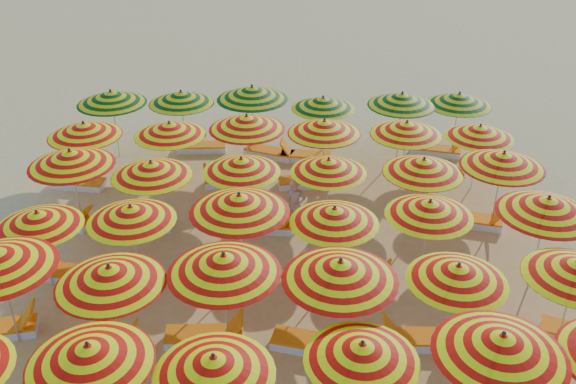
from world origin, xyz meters
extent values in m
plane|color=#E1AF64|center=(0.00, 0.00, 0.00)|extent=(120.00, 120.00, 0.00)
cone|color=orange|center=(-3.41, -5.99, 2.08)|extent=(2.61, 2.61, 0.43)
sphere|color=black|center=(-3.41, -5.99, 2.33)|extent=(0.07, 0.07, 0.07)
cone|color=orange|center=(-1.26, -6.15, 1.98)|extent=(2.75, 2.75, 0.40)
sphere|color=black|center=(-1.26, -6.15, 2.22)|extent=(0.07, 0.07, 0.07)
cone|color=orange|center=(1.29, -5.77, 1.93)|extent=(2.09, 2.09, 0.39)
sphere|color=black|center=(1.29, -5.77, 2.16)|extent=(0.07, 0.07, 0.07)
cone|color=orange|center=(3.66, -5.89, 2.21)|extent=(3.10, 3.10, 0.45)
sphere|color=black|center=(3.66, -5.89, 2.46)|extent=(0.08, 0.08, 0.08)
cylinder|color=silver|center=(-5.96, -3.40, 1.19)|extent=(0.05, 0.05, 2.39)
cylinder|color=silver|center=(-3.58, -3.79, 1.13)|extent=(0.04, 0.04, 2.26)
cone|color=orange|center=(-3.58, -3.79, 2.10)|extent=(2.61, 2.61, 0.43)
sphere|color=black|center=(-3.58, -3.79, 2.35)|extent=(0.08, 0.08, 0.08)
cylinder|color=silver|center=(-1.31, -3.54, 1.18)|extent=(0.05, 0.05, 2.37)
cone|color=orange|center=(-1.31, -3.54, 2.21)|extent=(2.73, 2.73, 0.45)
sphere|color=black|center=(-1.31, -3.54, 2.47)|extent=(0.08, 0.08, 0.08)
cylinder|color=silver|center=(1.04, -3.78, 1.19)|extent=(0.05, 0.05, 2.38)
cone|color=orange|center=(1.04, -3.78, 2.22)|extent=(3.13, 3.13, 0.45)
sphere|color=black|center=(1.04, -3.78, 2.48)|extent=(0.08, 0.08, 0.08)
cylinder|color=silver|center=(3.48, -3.54, 1.06)|extent=(0.04, 0.04, 2.11)
cone|color=orange|center=(3.48, -3.54, 1.97)|extent=(2.58, 2.58, 0.40)
sphere|color=black|center=(3.48, -3.54, 2.20)|extent=(0.07, 0.07, 0.07)
cylinder|color=silver|center=(5.93, -3.49, 1.09)|extent=(0.04, 0.04, 2.18)
cylinder|color=silver|center=(-5.87, -1.38, 1.03)|extent=(0.04, 0.04, 2.07)
cone|color=orange|center=(-5.87, -1.38, 1.93)|extent=(2.09, 2.09, 0.39)
sphere|color=black|center=(-5.87, -1.38, 2.16)|extent=(0.07, 0.07, 0.07)
cylinder|color=silver|center=(-3.72, -1.21, 1.06)|extent=(0.04, 0.04, 2.13)
cone|color=orange|center=(-3.72, -1.21, 1.98)|extent=(2.72, 2.72, 0.41)
sphere|color=black|center=(-3.72, -1.21, 2.22)|extent=(0.07, 0.07, 0.07)
cylinder|color=silver|center=(-1.15, -1.17, 1.20)|extent=(0.05, 0.05, 2.40)
cone|color=orange|center=(-1.15, -1.17, 2.24)|extent=(2.91, 2.91, 0.46)
sphere|color=black|center=(-1.15, -1.17, 2.51)|extent=(0.08, 0.08, 0.08)
cylinder|color=silver|center=(1.09, -1.31, 1.07)|extent=(0.04, 0.04, 2.14)
cone|color=orange|center=(1.09, -1.31, 1.99)|extent=(2.81, 2.81, 0.41)
sphere|color=black|center=(1.09, -1.31, 2.23)|extent=(0.07, 0.07, 0.07)
cylinder|color=silver|center=(3.39, -0.99, 1.07)|extent=(0.04, 0.04, 2.13)
cone|color=orange|center=(3.39, -0.99, 1.99)|extent=(2.14, 2.14, 0.41)
sphere|color=black|center=(3.39, -0.99, 2.22)|extent=(0.07, 0.07, 0.07)
cylinder|color=silver|center=(6.10, -1.22, 1.17)|extent=(0.04, 0.04, 2.35)
cone|color=orange|center=(6.10, -1.22, 2.19)|extent=(2.46, 2.46, 0.45)
sphere|color=black|center=(6.10, -1.22, 2.45)|extent=(0.08, 0.08, 0.08)
cylinder|color=silver|center=(-5.87, 1.34, 1.17)|extent=(0.04, 0.04, 2.34)
cone|color=orange|center=(-5.87, 1.34, 2.18)|extent=(2.59, 2.59, 0.45)
sphere|color=black|center=(-5.87, 1.34, 2.44)|extent=(0.08, 0.08, 0.08)
cylinder|color=silver|center=(-3.63, 0.97, 1.09)|extent=(0.04, 0.04, 2.18)
cone|color=orange|center=(-3.63, 0.97, 2.04)|extent=(2.89, 2.89, 0.42)
sphere|color=black|center=(-3.63, 0.97, 2.28)|extent=(0.07, 0.07, 0.07)
cylinder|color=silver|center=(-1.26, 1.29, 1.07)|extent=(0.04, 0.04, 2.13)
cone|color=orange|center=(-1.26, 1.29, 1.99)|extent=(2.45, 2.45, 0.41)
sphere|color=black|center=(-1.26, 1.29, 2.22)|extent=(0.07, 0.07, 0.07)
cylinder|color=silver|center=(1.10, 1.33, 1.05)|extent=(0.04, 0.04, 2.09)
cone|color=orange|center=(1.10, 1.33, 1.95)|extent=(2.21, 2.21, 0.40)
sphere|color=black|center=(1.10, 1.33, 2.18)|extent=(0.07, 0.07, 0.07)
cylinder|color=silver|center=(3.63, 1.11, 1.10)|extent=(0.04, 0.04, 2.20)
cone|color=orange|center=(3.63, 1.11, 2.05)|extent=(2.53, 2.53, 0.42)
sphere|color=black|center=(3.63, 1.11, 2.30)|extent=(0.07, 0.07, 0.07)
cylinder|color=silver|center=(5.81, 1.30, 1.14)|extent=(0.04, 0.04, 2.29)
cone|color=orange|center=(5.81, 1.30, 2.14)|extent=(2.29, 2.29, 0.44)
sphere|color=black|center=(5.81, 1.30, 2.39)|extent=(0.08, 0.08, 0.08)
cylinder|color=silver|center=(-6.11, 3.48, 1.11)|extent=(0.04, 0.04, 2.23)
cone|color=orange|center=(-6.11, 3.48, 2.08)|extent=(2.34, 2.34, 0.42)
sphere|color=black|center=(-6.11, 3.48, 2.32)|extent=(0.07, 0.07, 0.07)
cylinder|color=silver|center=(-3.57, 3.60, 1.09)|extent=(0.04, 0.04, 2.18)
cone|color=orange|center=(-3.57, 3.60, 2.04)|extent=(2.61, 2.61, 0.42)
sphere|color=black|center=(-3.57, 3.60, 2.27)|extent=(0.07, 0.07, 0.07)
cylinder|color=silver|center=(-1.25, 3.77, 1.17)|extent=(0.04, 0.04, 2.33)
cone|color=orange|center=(-1.25, 3.77, 2.18)|extent=(2.71, 2.71, 0.44)
sphere|color=black|center=(-1.25, 3.77, 2.43)|extent=(0.08, 0.08, 0.08)
cylinder|color=silver|center=(1.10, 3.62, 1.12)|extent=(0.04, 0.04, 2.25)
cone|color=orange|center=(1.10, 3.62, 2.10)|extent=(2.61, 2.61, 0.43)
sphere|color=black|center=(1.10, 3.62, 2.34)|extent=(0.07, 0.07, 0.07)
cylinder|color=silver|center=(3.58, 3.59, 1.10)|extent=(0.04, 0.04, 2.21)
cone|color=orange|center=(3.58, 3.59, 2.06)|extent=(2.59, 2.59, 0.42)
sphere|color=black|center=(3.58, 3.59, 2.30)|extent=(0.07, 0.07, 0.07)
cylinder|color=silver|center=(5.80, 3.59, 1.04)|extent=(0.04, 0.04, 2.09)
cone|color=orange|center=(5.80, 3.59, 1.95)|extent=(2.65, 2.65, 0.40)
sphere|color=black|center=(5.80, 3.59, 2.17)|extent=(0.07, 0.07, 0.07)
cylinder|color=silver|center=(-5.87, 5.91, 1.16)|extent=(0.04, 0.04, 2.31)
cone|color=#676703|center=(-5.87, 5.91, 2.16)|extent=(3.02, 3.02, 0.44)
sphere|color=black|center=(-5.87, 5.91, 2.41)|extent=(0.08, 0.08, 0.08)
cylinder|color=silver|center=(-3.59, 6.14, 1.11)|extent=(0.04, 0.04, 2.21)
cone|color=#676703|center=(-3.59, 6.14, 2.07)|extent=(2.77, 2.77, 0.42)
sphere|color=black|center=(-3.59, 6.14, 2.31)|extent=(0.07, 0.07, 0.07)
cylinder|color=silver|center=(-1.20, 6.10, 1.20)|extent=(0.05, 0.05, 2.40)
cone|color=#676703|center=(-1.20, 6.10, 2.24)|extent=(2.51, 2.51, 0.46)
sphere|color=black|center=(-1.20, 6.10, 2.50)|extent=(0.08, 0.08, 0.08)
cylinder|color=silver|center=(1.17, 5.82, 1.07)|extent=(0.04, 0.04, 2.14)
cone|color=#676703|center=(1.17, 5.82, 1.99)|extent=(2.79, 2.79, 0.41)
sphere|color=black|center=(1.17, 5.82, 2.23)|extent=(0.07, 0.07, 0.07)
cylinder|color=silver|center=(3.78, 5.81, 1.14)|extent=(0.04, 0.04, 2.27)
cone|color=#676703|center=(3.78, 5.81, 2.12)|extent=(3.00, 3.00, 0.43)
sphere|color=black|center=(3.78, 5.81, 2.37)|extent=(0.08, 0.08, 0.08)
cylinder|color=silver|center=(5.72, 5.98, 1.10)|extent=(0.04, 0.04, 2.21)
cone|color=#676703|center=(5.72, 5.98, 2.06)|extent=(2.25, 2.25, 0.42)
sphere|color=black|center=(5.72, 5.98, 2.30)|extent=(0.07, 0.07, 0.07)
cube|color=orange|center=(-5.83, -3.05, 0.45)|extent=(0.47, 0.64, 0.48)
cube|color=white|center=(-4.13, -3.71, 0.10)|extent=(1.71, 0.61, 0.20)
cube|color=orange|center=(-4.13, -3.71, 0.23)|extent=(1.71, 0.61, 0.06)
cube|color=orange|center=(-3.43, -3.72, 0.45)|extent=(0.38, 0.59, 0.48)
cube|color=white|center=(-1.86, -3.40, 0.10)|extent=(1.72, 0.64, 0.20)
cube|color=orange|center=(-1.86, -3.40, 0.23)|extent=(1.72, 0.64, 0.06)
cube|color=orange|center=(-1.16, -3.38, 0.45)|extent=(0.38, 0.59, 0.48)
cube|color=white|center=(0.49, -3.63, 0.10)|extent=(1.79, 0.98, 0.20)
cube|color=orange|center=(0.49, -3.63, 0.23)|extent=(1.79, 0.98, 0.06)
cube|color=orange|center=(1.17, -3.80, 0.45)|extent=(0.50, 0.65, 0.48)
cube|color=white|center=(2.93, -3.51, 0.10)|extent=(1.71, 0.60, 0.20)
cube|color=orange|center=(2.93, -3.51, 0.23)|extent=(1.71, 0.60, 0.06)
cube|color=orange|center=(2.23, -3.50, 0.45)|extent=(0.37, 0.58, 0.48)
cube|color=white|center=(-5.32, -1.15, 0.10)|extent=(1.78, 0.90, 0.20)
cube|color=orange|center=(-5.32, -1.15, 0.23)|extent=(1.78, 0.90, 0.06)
cube|color=orange|center=(-6.01, -1.01, 0.45)|extent=(0.47, 0.64, 0.48)
cube|color=white|center=(1.64, -1.25, 0.10)|extent=(1.80, 1.05, 0.20)
cube|color=orange|center=(1.64, -1.25, 0.23)|extent=(1.80, 1.05, 0.06)
cube|color=orange|center=(2.31, -1.45, 0.45)|extent=(0.52, 0.66, 0.48)
cube|color=white|center=(-6.42, 1.52, 0.10)|extent=(1.79, 1.24, 0.20)
cube|color=orange|center=(-6.42, 1.52, 0.23)|extent=(1.79, 1.24, 0.06)
cube|color=orange|center=(-5.78, 1.23, 0.45)|extent=(0.57, 0.68, 0.48)
cube|color=white|center=(-4.18, 1.09, 0.10)|extent=(1.77, 0.82, 0.20)
cube|color=orange|center=(-4.18, 1.09, 0.23)|extent=(1.77, 0.82, 0.06)
cube|color=orange|center=(-4.88, 0.99, 0.45)|extent=(0.45, 0.63, 0.48)
cube|color=white|center=(-0.71, 1.14, 0.10)|extent=(1.73, 0.67, 0.20)
cube|color=orange|center=(-0.71, 1.14, 0.23)|extent=(1.73, 0.67, 0.06)
cube|color=orange|center=(-0.01, 1.11, 0.45)|extent=(0.40, 0.60, 0.48)
cube|color=white|center=(5.26, 1.44, 0.10)|extent=(1.79, 1.02, 0.20)
cube|color=orange|center=(5.26, 1.44, 0.23)|extent=(1.79, 1.02, 0.06)
cube|color=orange|center=(5.93, 1.25, 0.45)|extent=(0.51, 0.66, 0.48)
cube|color=white|center=(-6.66, 3.67, 0.10)|extent=(1.77, 0.83, 0.20)
cube|color=orange|center=(-6.66, 3.67, 0.23)|extent=(1.77, 0.83, 0.06)
cube|color=orange|center=(-7.35, 3.78, 0.45)|extent=(0.45, 0.63, 0.48)
cube|color=white|center=(-1.80, 3.83, 0.10)|extent=(1.75, 0.76, 0.20)
cube|color=orange|center=(-1.80, 3.83, 0.23)|extent=(1.75, 0.76, 0.06)
cube|color=orange|center=(-2.49, 3.76, 0.45)|extent=(0.43, 0.62, 0.48)
cube|color=white|center=(0.55, 3.75, 0.10)|extent=(1.75, 0.77, 0.20)
cube|color=orange|center=(0.55, 3.75, 0.23)|extent=(1.75, 0.77, 0.06)
cube|color=orange|center=(1.24, 3.83, 0.45)|extent=(0.43, 0.62, 0.48)
cube|color=white|center=(-3.04, 6.32, 0.10)|extent=(1.72, 0.64, 0.20)
cube|color=orange|center=(-3.04, 6.32, 0.23)|extent=(1.72, 0.64, 0.06)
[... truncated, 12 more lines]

